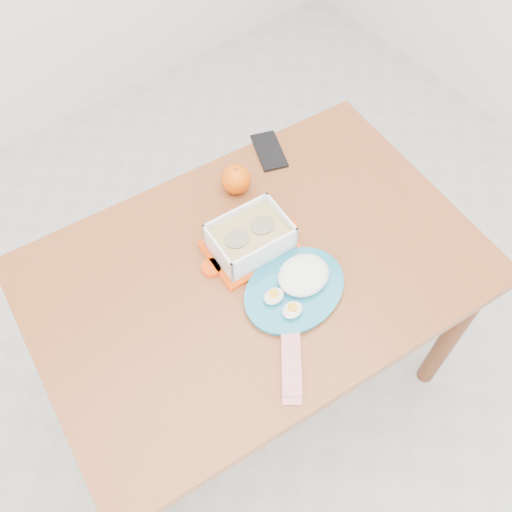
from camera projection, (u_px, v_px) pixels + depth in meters
ground at (278, 379)px, 2.14m from camera, size 3.50×3.50×0.00m
dining_table at (256, 287)px, 1.60m from camera, size 1.27×0.92×0.75m
food_container at (250, 238)px, 1.51m from camera, size 0.25×0.19×0.10m
orange_fruit at (236, 179)px, 1.64m from camera, size 0.09×0.09×0.09m
rice_plate at (297, 284)px, 1.46m from camera, size 0.31×0.31×0.08m
candy_bar at (291, 358)px, 1.37m from camera, size 0.15×0.18×0.02m
smartphone at (269, 151)px, 1.75m from camera, size 0.13×0.17×0.01m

